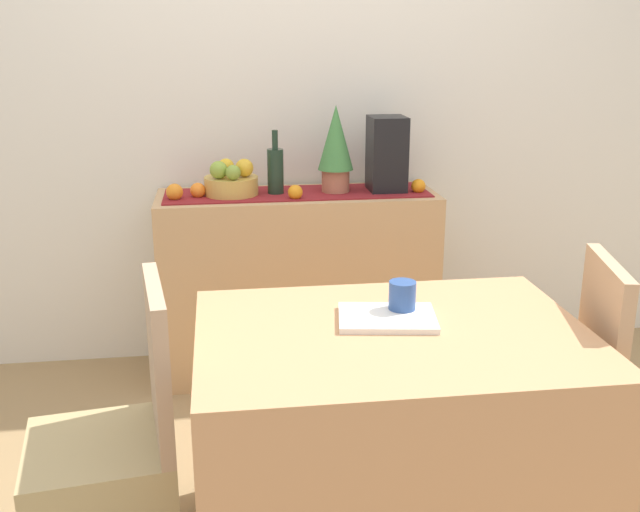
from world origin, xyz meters
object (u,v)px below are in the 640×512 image
object	(u,v)px
wine_bottle	(275,170)
potted_plant	(336,146)
dining_table	(389,446)
fruit_bowl	(231,186)
coffee_cup	(402,298)
open_book	(387,318)
coffee_maker	(387,154)
sideboard_console	(298,283)
chair_near_window	(110,498)

from	to	relation	value
wine_bottle	potted_plant	size ratio (longest dim) A/B	0.73
potted_plant	dining_table	xyz separation A→B (m)	(-0.05, -1.34, -0.69)
potted_plant	dining_table	distance (m)	1.51
fruit_bowl	potted_plant	size ratio (longest dim) A/B	0.60
wine_bottle	coffee_cup	world-z (taller)	wine_bottle
open_book	coffee_maker	bearing A→B (deg)	86.20
coffee_maker	fruit_bowl	bearing A→B (deg)	180.00
dining_table	sideboard_console	bearing A→B (deg)	95.32
coffee_cup	chair_near_window	size ratio (longest dim) A/B	0.11
wine_bottle	open_book	size ratio (longest dim) A/B	1.02
fruit_bowl	chair_near_window	world-z (taller)	fruit_bowl
wine_bottle	coffee_cup	distance (m)	1.27
sideboard_console	coffee_maker	size ratio (longest dim) A/B	3.72
sideboard_console	open_book	bearing A→B (deg)	-84.45
coffee_maker	dining_table	xyz separation A→B (m)	(-0.28, -1.34, -0.65)
sideboard_console	coffee_maker	distance (m)	0.72
dining_table	open_book	world-z (taller)	open_book
chair_near_window	fruit_bowl	bearing A→B (deg)	73.31
fruit_bowl	wine_bottle	xyz separation A→B (m)	(0.20, 0.00, 0.06)
wine_bottle	chair_near_window	size ratio (longest dim) A/B	0.32
fruit_bowl	sideboard_console	bearing A→B (deg)	0.00
fruit_bowl	coffee_cup	distance (m)	1.32
dining_table	chair_near_window	world-z (taller)	chair_near_window
wine_bottle	dining_table	bearing A→B (deg)	-80.66
coffee_maker	open_book	world-z (taller)	coffee_maker
coffee_maker	dining_table	world-z (taller)	coffee_maker
fruit_bowl	dining_table	bearing A→B (deg)	-72.74
wine_bottle	dining_table	xyz separation A→B (m)	(0.22, -1.34, -0.59)
sideboard_console	wine_bottle	size ratio (longest dim) A/B	4.38
dining_table	coffee_cup	bearing A→B (deg)	65.01
wine_bottle	dining_table	size ratio (longest dim) A/B	0.26
coffee_maker	potted_plant	bearing A→B (deg)	180.00
fruit_bowl	chair_near_window	size ratio (longest dim) A/B	0.26
wine_bottle	open_book	distance (m)	1.30
fruit_bowl	open_book	size ratio (longest dim) A/B	0.84
open_book	coffee_cup	bearing A→B (deg)	47.58
dining_table	potted_plant	bearing A→B (deg)	87.93
wine_bottle	open_book	world-z (taller)	wine_bottle
coffee_maker	chair_near_window	size ratio (longest dim) A/B	0.37
wine_bottle	dining_table	distance (m)	1.48
coffee_cup	chair_near_window	distance (m)	1.02
wine_bottle	open_book	bearing A→B (deg)	-80.21
potted_plant	fruit_bowl	bearing A→B (deg)	180.00
sideboard_console	open_book	distance (m)	1.32
open_book	chair_near_window	world-z (taller)	chair_near_window
chair_near_window	open_book	bearing A→B (deg)	4.77
potted_plant	coffee_cup	world-z (taller)	potted_plant
wine_bottle	potted_plant	bearing A→B (deg)	-0.00
fruit_bowl	potted_plant	bearing A→B (deg)	0.00
fruit_bowl	coffee_cup	world-z (taller)	fruit_bowl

